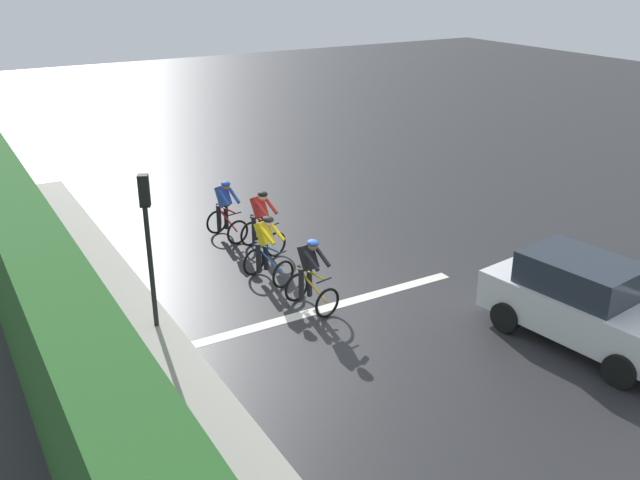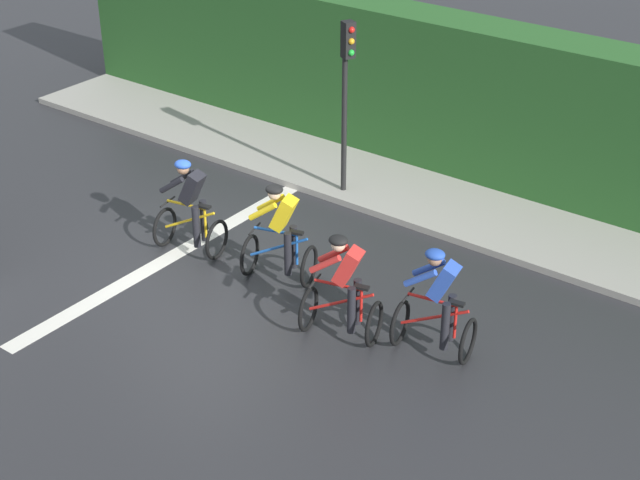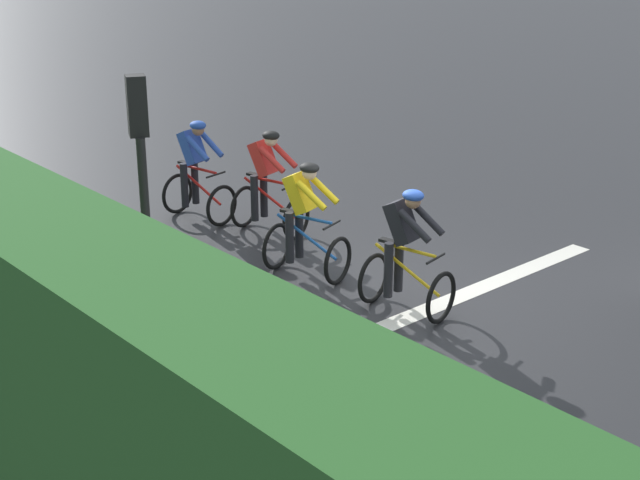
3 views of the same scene
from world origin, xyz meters
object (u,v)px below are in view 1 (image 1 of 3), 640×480
at_px(cyclist_fourth, 310,275).
at_px(traffic_light_near_crossing, 148,230).
at_px(cyclist_second, 261,222).
at_px(car_white, 585,303).
at_px(cyclist_mid, 267,250).
at_px(cyclist_lead, 225,211).

bearing_deg(cyclist_fourth, traffic_light_near_crossing, 165.65).
distance_m(cyclist_second, car_white, 8.22).
bearing_deg(cyclist_fourth, cyclist_mid, 96.21).
distance_m(cyclist_second, traffic_light_near_crossing, 4.78).
relative_size(cyclist_mid, car_white, 0.39).
bearing_deg(cyclist_lead, car_white, -65.80).
height_order(cyclist_lead, traffic_light_near_crossing, traffic_light_near_crossing).
xyz_separation_m(cyclist_fourth, car_white, (3.97, -3.99, 0.08)).
relative_size(cyclist_fourth, car_white, 0.39).
relative_size(cyclist_lead, car_white, 0.39).
distance_m(cyclist_mid, car_white, 7.09).
bearing_deg(cyclist_mid, traffic_light_near_crossing, -162.94).
bearing_deg(traffic_light_near_crossing, cyclist_lead, 50.26).
distance_m(cyclist_second, cyclist_mid, 1.85).
height_order(car_white, traffic_light_near_crossing, traffic_light_near_crossing).
height_order(cyclist_second, cyclist_mid, same).
bearing_deg(car_white, cyclist_second, 114.89).
distance_m(cyclist_lead, cyclist_second, 1.35).
height_order(cyclist_second, traffic_light_near_crossing, traffic_light_near_crossing).
height_order(cyclist_mid, traffic_light_near_crossing, traffic_light_near_crossing).
xyz_separation_m(cyclist_lead, cyclist_fourth, (-0.05, -4.74, 0.00)).
bearing_deg(cyclist_fourth, cyclist_second, 81.64).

